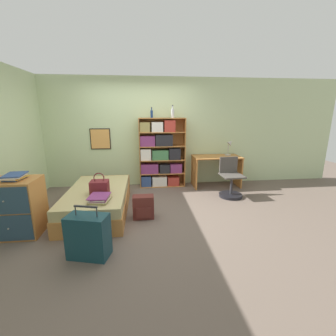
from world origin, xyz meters
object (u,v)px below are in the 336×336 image
bed (98,200)px  bottle_brown (173,113)px  handbag (100,187)px  desk (216,166)px  dresser (17,207)px  magazine_pile_on_dresser (15,176)px  desk_lamp (230,145)px  bottle_green (152,114)px  bookcase (160,155)px  book_stack_on_bed (99,199)px  desk_chair (230,184)px  backpack (143,207)px  suitcase (88,236)px

bed → bottle_brown: (1.54, 1.33, 1.56)m
handbag → desk: bearing=30.5°
dresser → bottle_brown: size_ratio=2.94×
magazine_pile_on_dresser → desk_lamp: 4.43m
handbag → desk: size_ratio=0.32×
handbag → bottle_green: bearing=59.4°
magazine_pile_on_dresser → bottle_green: bottle_green is taller
bookcase → desk: bookcase is taller
handbag → book_stack_on_bed: bearing=-81.5°
dresser → magazine_pile_on_dresser: size_ratio=2.33×
bookcase → desk: 1.41m
book_stack_on_bed → desk_chair: bearing=23.5°
bottle_brown → desk_lamp: bottle_brown is taller
bottle_green → backpack: bearing=-97.8°
bookcase → book_stack_on_bed: bearing=-118.9°
book_stack_on_bed → magazine_pile_on_dresser: 1.21m
handbag → book_stack_on_bed: 0.36m
bed → bookcase: (1.24, 1.37, 0.57)m
handbag → desk: handbag is taller
book_stack_on_bed → desk: 3.07m
magazine_pile_on_dresser → bottle_brown: bottle_brown is taller
dresser → bookcase: 3.08m
suitcase → desk_lamp: (2.83, 2.69, 0.73)m
dresser → desk_lamp: 4.50m
suitcase → dresser: (-1.17, 0.69, 0.14)m
desk_lamp → desk_chair: desk_lamp is taller
magazine_pile_on_dresser → suitcase: bearing=-31.6°
backpack → handbag: bearing=172.2°
book_stack_on_bed → dresser: bearing=-177.1°
suitcase → bookcase: bookcase is taller
dresser → bottle_brown: (2.57, 2.00, 1.35)m
bookcase → desk_chair: bearing=-30.7°
bottle_brown → desk_chair: size_ratio=0.34×
desk_lamp → book_stack_on_bed: bearing=-145.5°
bottle_green → desk_lamp: bearing=-1.2°
book_stack_on_bed → bed: bearing=103.6°
bed → bookcase: bearing=47.7°
book_stack_on_bed → bookcase: bookcase is taller
desk → suitcase: bearing=-133.7°
dresser → bottle_brown: 3.53m
magazine_pile_on_dresser → backpack: size_ratio=0.91×
handbag → backpack: size_ratio=0.92×
bookcase → magazine_pile_on_dresser: bearing=-137.6°
bed → desk_chair: size_ratio=2.21×
dresser → desk_chair: dresser is taller
bookcase → backpack: 1.87m
bed → suitcase: (0.14, -1.36, 0.06)m
bottle_brown → bottle_green: bearing=175.8°
desk_chair → backpack: desk_chair is taller
magazine_pile_on_dresser → desk_lamp: bearing=26.8°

